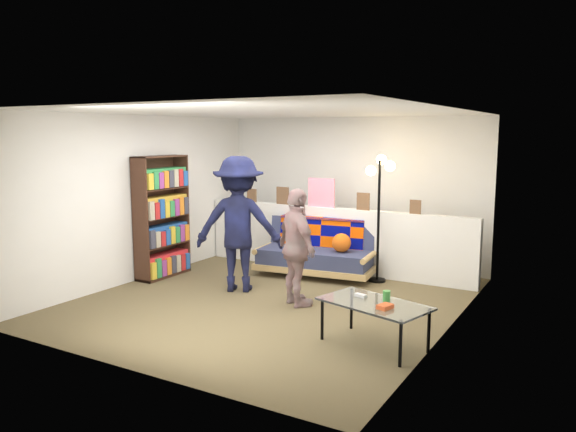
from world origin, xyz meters
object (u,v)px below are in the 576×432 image
object	(u,v)px
futon_sofa	(318,252)
person_left	(239,224)
bookshelf	(162,221)
floor_lamp	(380,192)
person_right	(297,248)
coffee_table	(375,306)

from	to	relation	value
futon_sofa	person_left	xyz separation A→B (m)	(-0.57, -1.27, 0.57)
bookshelf	person_left	xyz separation A→B (m)	(1.43, -0.05, 0.07)
futon_sofa	bookshelf	size ratio (longest dim) A/B	1.02
bookshelf	floor_lamp	world-z (taller)	floor_lamp
floor_lamp	person_right	size ratio (longest dim) A/B	1.25
person_left	bookshelf	bearing A→B (deg)	-27.23
futon_sofa	bookshelf	world-z (taller)	bookshelf
bookshelf	person_right	bearing A→B (deg)	-6.09
futon_sofa	floor_lamp	xyz separation A→B (m)	(0.91, 0.14, 0.95)
bookshelf	coffee_table	world-z (taller)	bookshelf
coffee_table	futon_sofa	bearing A→B (deg)	128.37
bookshelf	coffee_table	size ratio (longest dim) A/B	1.50
floor_lamp	person_right	world-z (taller)	floor_lamp
bookshelf	person_left	size ratio (longest dim) A/B	0.99
futon_sofa	coffee_table	bearing A→B (deg)	-51.63
futon_sofa	person_right	world-z (taller)	person_right
bookshelf	floor_lamp	distance (m)	3.25
coffee_table	floor_lamp	distance (m)	2.73
coffee_table	person_left	distance (m)	2.63
futon_sofa	floor_lamp	distance (m)	1.33
futon_sofa	floor_lamp	bearing A→B (deg)	8.58
bookshelf	person_right	xyz separation A→B (m)	(2.46, -0.26, -0.11)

